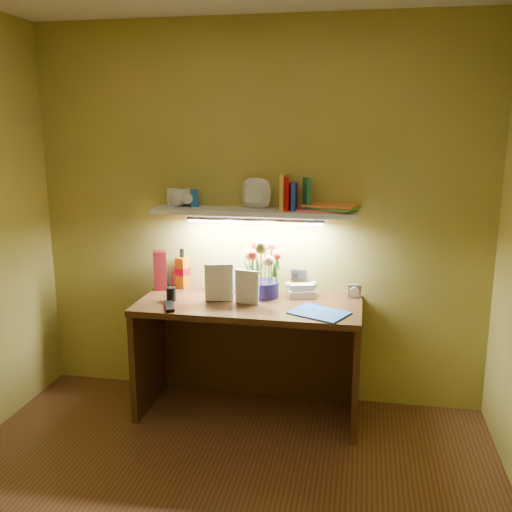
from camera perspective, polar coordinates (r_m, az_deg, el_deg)
The scene contains 13 objects.
desk at distance 3.71m, azimuth -0.71°, elevation -10.22°, with size 1.40×0.60×0.75m, color #391E0F.
flower_bouquet at distance 3.66m, azimuth 0.73°, elevation -1.39°, with size 0.23×0.23×0.36m, color #140F3C, non-canonical shape.
telephone at distance 3.70m, azimuth 4.55°, elevation -3.33°, with size 0.17×0.13×0.10m, color beige, non-canonical shape.
desk_clock at distance 3.74m, azimuth 9.80°, elevation -3.45°, with size 0.09×0.04×0.09m, color #ACACB0.
whisky_bottle at distance 3.90m, azimuth -7.36°, elevation -1.24°, with size 0.07×0.07×0.27m, color #AA5306, non-canonical shape.
whisky_box at distance 3.89m, azimuth -9.58°, elevation -1.43°, with size 0.09×0.09×0.26m, color #510B0C.
pen_cup at distance 3.64m, azimuth -8.50°, elevation -3.33°, with size 0.06×0.06×0.15m, color black.
art_card at distance 3.79m, azimuth -3.52°, elevation -2.29°, with size 0.18×0.04×0.18m, color white, non-canonical shape.
tv_remote at distance 3.52m, azimuth -8.64°, elevation -5.01°, with size 0.05×0.18×0.02m, color black.
blue_folder at distance 3.40m, azimuth 6.34°, elevation -5.67°, with size 0.32×0.23×0.01m, color blue.
desk_book_a at distance 3.59m, azimuth -5.15°, elevation -2.67°, with size 0.18×0.02×0.24m, color white.
desk_book_b at distance 3.56m, azimuth -2.08°, elevation -2.98°, with size 0.16×0.02×0.22m, color white.
wall_shelf at distance 3.63m, azimuth 0.09°, elevation 5.03°, with size 1.32×0.32×0.25m.
Camera 1 is at (0.68, -2.15, 1.83)m, focal length 40.00 mm.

